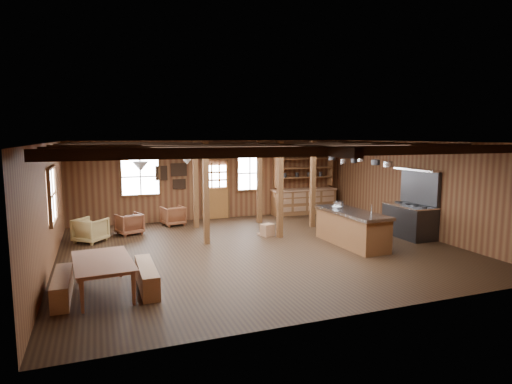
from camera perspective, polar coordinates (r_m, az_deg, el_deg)
room at (r=11.12m, az=0.58°, el=-0.56°), size 10.04×9.04×2.84m
ceiling_joists at (r=11.18m, az=0.26°, el=6.07°), size 9.80×8.82×0.18m
timber_posts at (r=13.23m, az=-0.56°, el=0.73°), size 3.95×2.35×2.80m
back_door at (r=15.39m, az=-5.39°, el=-0.30°), size 1.02×0.08×2.15m
window_back_left at (r=14.86m, az=-15.17°, el=1.99°), size 1.32×0.06×1.32m
window_back_right at (r=15.70m, az=-0.85°, el=2.53°), size 1.02×0.06×1.32m
window_left at (r=10.90m, az=-25.59°, el=-0.39°), size 0.14×1.24×1.32m
notice_boards at (r=14.99m, az=-10.97°, el=2.31°), size 1.08×0.03×0.90m
back_counter at (r=16.41m, az=6.39°, el=-0.82°), size 2.55×0.60×2.45m
pendant_lamps at (r=11.42m, az=-11.87°, el=3.79°), size 1.86×2.36×0.66m
pot_rack at (r=12.63m, az=13.82°, el=4.17°), size 0.35×3.00×0.46m
kitchen_island at (r=11.95m, az=12.61°, el=-4.67°), size 0.95×2.52×1.20m
step_stool at (r=12.77m, az=1.52°, el=-5.07°), size 0.48×0.41×0.36m
commercial_range at (r=13.38m, az=19.97°, el=-2.91°), size 0.83×1.63×2.01m
dining_table at (r=8.70m, az=-19.45°, el=-10.57°), size 1.17×1.92×0.65m
bench_wall at (r=8.76m, az=-24.42°, el=-11.41°), size 0.30×1.59×0.44m
bench_aisle at (r=8.76m, az=-14.36°, el=-10.88°), size 0.31×1.66×0.46m
armchair_a at (r=13.49m, az=-16.54°, el=-4.10°), size 0.88×0.89×0.64m
armchair_b at (r=14.50m, az=-10.98°, el=-3.12°), size 0.81×0.83×0.64m
armchair_c at (r=12.85m, az=-21.19°, el=-4.76°), size 1.05×1.05×0.69m
counter_pot at (r=12.39m, az=10.95°, el=-1.61°), size 0.29×0.29×0.17m
bowl at (r=12.17m, az=10.74°, el=-2.04°), size 0.31×0.31×0.06m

